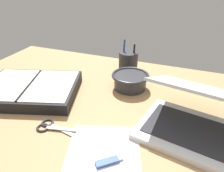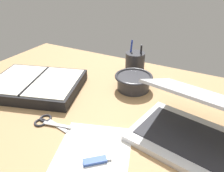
{
  "view_description": "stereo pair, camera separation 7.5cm",
  "coord_description": "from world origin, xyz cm",
  "px_view_note": "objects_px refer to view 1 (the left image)",
  "views": [
    {
      "loc": [
        22.55,
        -51.69,
        45.72
      ],
      "look_at": [
        -1.25,
        9.4,
        9.0
      ],
      "focal_mm": 35.0,
      "sensor_mm": 36.0,
      "label": 1
    },
    {
      "loc": [
        29.37,
        -48.57,
        45.72
      ],
      "look_at": [
        -1.25,
        9.4,
        9.0
      ],
      "focal_mm": 35.0,
      "sensor_mm": 36.0,
      "label": 2
    }
  ],
  "objects_px": {
    "laptop": "(198,119)",
    "bowl": "(130,80)",
    "pen_cup": "(128,62)",
    "planner": "(31,89)",
    "scissors": "(49,126)"
  },
  "relations": [
    {
      "from": "planner",
      "to": "laptop",
      "type": "bearing_deg",
      "value": -17.61
    },
    {
      "from": "pen_cup",
      "to": "planner",
      "type": "xyz_separation_m",
      "value": [
        -0.28,
        -0.33,
        -0.03
      ]
    },
    {
      "from": "bowl",
      "to": "planner",
      "type": "relative_size",
      "value": 0.37
    },
    {
      "from": "pen_cup",
      "to": "scissors",
      "type": "xyz_separation_m",
      "value": [
        -0.1,
        -0.47,
        -0.04
      ]
    },
    {
      "from": "pen_cup",
      "to": "planner",
      "type": "bearing_deg",
      "value": -130.83
    },
    {
      "from": "bowl",
      "to": "scissors",
      "type": "distance_m",
      "value": 0.36
    },
    {
      "from": "bowl",
      "to": "pen_cup",
      "type": "relative_size",
      "value": 1.02
    },
    {
      "from": "laptop",
      "to": "bowl",
      "type": "distance_m",
      "value": 0.32
    },
    {
      "from": "laptop",
      "to": "planner",
      "type": "relative_size",
      "value": 0.87
    },
    {
      "from": "bowl",
      "to": "planner",
      "type": "height_order",
      "value": "bowl"
    },
    {
      "from": "planner",
      "to": "scissors",
      "type": "height_order",
      "value": "planner"
    },
    {
      "from": "laptop",
      "to": "planner",
      "type": "distance_m",
      "value": 0.6
    },
    {
      "from": "planner",
      "to": "bowl",
      "type": "bearing_deg",
      "value": 10.94
    },
    {
      "from": "scissors",
      "to": "planner",
      "type": "bearing_deg",
      "value": 140.71
    },
    {
      "from": "pen_cup",
      "to": "planner",
      "type": "distance_m",
      "value": 0.43
    }
  ]
}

